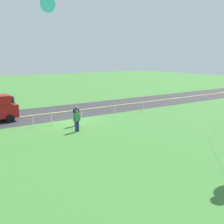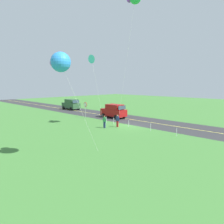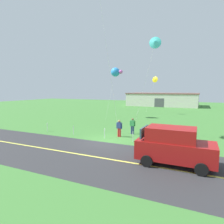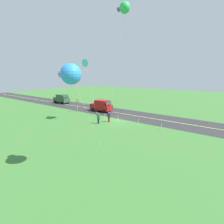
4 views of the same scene
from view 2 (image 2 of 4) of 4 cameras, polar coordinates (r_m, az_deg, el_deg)
name	(u,v)px [view 2 (image 2 of 4)]	position (r m, az deg, el deg)	size (l,w,h in m)	color
ground_plane	(129,126)	(28.59, 4.54, -3.78)	(120.00, 120.00, 0.10)	#3D7533
asphalt_road	(146,122)	(31.68, 9.24, -2.62)	(120.00, 7.00, 0.00)	#2D2D30
road_centre_stripe	(146,122)	(31.68, 9.24, -2.61)	(120.00, 0.16, 0.00)	#E5E04C
car_suv_foreground	(114,111)	(34.73, 0.51, 0.31)	(4.40, 2.12, 2.24)	maroon
car_parked_east_far	(71,104)	(46.62, -11.01, 2.08)	(4.40, 2.12, 2.24)	#2D5633
stop_sign	(85,107)	(35.20, -7.21, 1.41)	(0.76, 0.08, 2.56)	gray
person_adult_near	(104,121)	(26.85, -2.06, -2.53)	(0.58, 0.22, 1.60)	navy
person_adult_companion	(117,120)	(27.45, 1.49, -2.30)	(0.58, 0.22, 1.60)	red
kite_red_low	(92,59)	(27.88, -5.47, 14.01)	(2.56, 0.53, 9.30)	silver
kite_yellow_high	(60,62)	(15.48, -13.84, 12.97)	(1.90, 3.90, 7.83)	silver
fence_post_0	(177,132)	(23.87, 17.08, -5.18)	(0.05, 0.05, 0.90)	silver
fence_post_1	(151,127)	(25.56, 10.40, -4.12)	(0.05, 0.05, 0.90)	silver
fence_post_2	(129,124)	(27.61, 4.50, -3.13)	(0.05, 0.05, 0.90)	silver
fence_post_3	(114,121)	(29.41, 0.47, -2.44)	(0.05, 0.05, 0.90)	silver
fence_post_4	(106,120)	(30.46, -1.54, -2.08)	(0.05, 0.05, 0.90)	silver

